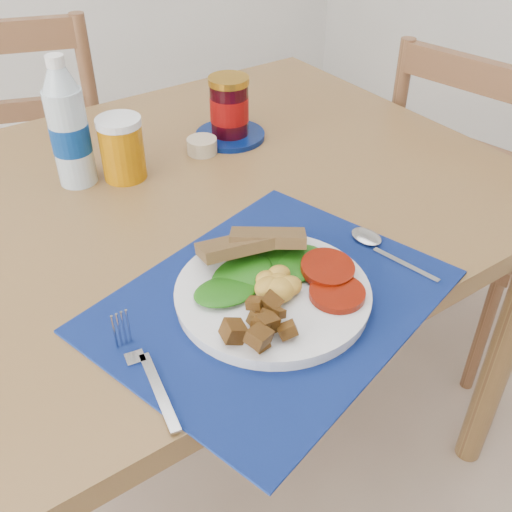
{
  "coord_description": "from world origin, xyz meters",
  "views": [
    {
      "loc": [
        -0.31,
        -0.62,
        1.3
      ],
      "look_at": [
        0.06,
        -0.09,
        0.8
      ],
      "focal_mm": 42.0,
      "sensor_mm": 36.0,
      "label": 1
    }
  ],
  "objects_px": {
    "chair_end": "(469,180)",
    "breakfast_plate": "(271,292)",
    "jam_on_saucer": "(229,112)",
    "water_bottle": "(69,130)",
    "juice_glass": "(122,150)",
    "chair_far": "(31,143)"
  },
  "relations": [
    {
      "from": "chair_end",
      "to": "breakfast_plate",
      "type": "distance_m",
      "value": 0.89
    },
    {
      "from": "breakfast_plate",
      "to": "jam_on_saucer",
      "type": "bearing_deg",
      "value": 85.16
    },
    {
      "from": "water_bottle",
      "to": "juice_glass",
      "type": "bearing_deg",
      "value": -23.61
    },
    {
      "from": "juice_glass",
      "to": "jam_on_saucer",
      "type": "height_order",
      "value": "jam_on_saucer"
    },
    {
      "from": "chair_far",
      "to": "juice_glass",
      "type": "xyz_separation_m",
      "value": [
        0.02,
        -0.62,
        0.24
      ]
    },
    {
      "from": "chair_far",
      "to": "juice_glass",
      "type": "bearing_deg",
      "value": 111.62
    },
    {
      "from": "juice_glass",
      "to": "chair_end",
      "type": "bearing_deg",
      "value": -11.49
    },
    {
      "from": "chair_far",
      "to": "juice_glass",
      "type": "height_order",
      "value": "chair_far"
    },
    {
      "from": "chair_far",
      "to": "water_bottle",
      "type": "bearing_deg",
      "value": 104.16
    },
    {
      "from": "chair_far",
      "to": "jam_on_saucer",
      "type": "bearing_deg",
      "value": 133.87
    },
    {
      "from": "breakfast_plate",
      "to": "chair_end",
      "type": "bearing_deg",
      "value": 40.26
    },
    {
      "from": "water_bottle",
      "to": "juice_glass",
      "type": "relative_size",
      "value": 2.13
    },
    {
      "from": "breakfast_plate",
      "to": "jam_on_saucer",
      "type": "relative_size",
      "value": 1.86
    },
    {
      "from": "chair_far",
      "to": "breakfast_plate",
      "type": "xyz_separation_m",
      "value": [
        0.03,
        -1.06,
        0.2
      ]
    },
    {
      "from": "chair_far",
      "to": "water_bottle",
      "type": "height_order",
      "value": "chair_far"
    },
    {
      "from": "chair_far",
      "to": "chair_end",
      "type": "distance_m",
      "value": 1.15
    },
    {
      "from": "chair_far",
      "to": "jam_on_saucer",
      "type": "relative_size",
      "value": 7.88
    },
    {
      "from": "water_bottle",
      "to": "chair_end",
      "type": "bearing_deg",
      "value": -12.59
    },
    {
      "from": "chair_end",
      "to": "jam_on_saucer",
      "type": "height_order",
      "value": "chair_end"
    },
    {
      "from": "breakfast_plate",
      "to": "chair_far",
      "type": "bearing_deg",
      "value": 113.41
    },
    {
      "from": "jam_on_saucer",
      "to": "chair_far",
      "type": "bearing_deg",
      "value": 113.81
    },
    {
      "from": "juice_glass",
      "to": "jam_on_saucer",
      "type": "distance_m",
      "value": 0.25
    }
  ]
}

